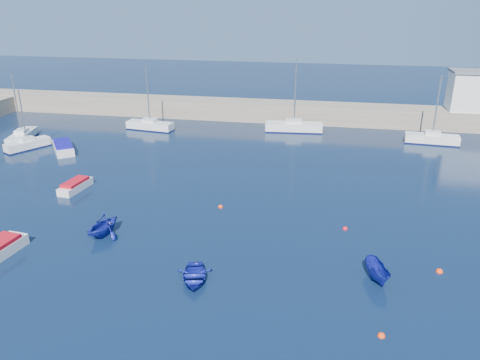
% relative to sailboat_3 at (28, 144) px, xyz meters
% --- Properties ---
extents(ground, '(220.00, 220.00, 0.00)m').
position_rel_sailboat_3_xyz_m(ground, '(25.40, -26.57, -0.58)').
color(ground, '#0C1C36').
rests_on(ground, ground).
extents(back_wall, '(96.00, 4.50, 2.60)m').
position_rel_sailboat_3_xyz_m(back_wall, '(25.40, 19.43, 0.72)').
color(back_wall, gray).
rests_on(back_wall, ground).
extents(sailboat_3, '(3.77, 5.27, 7.02)m').
position_rel_sailboat_3_xyz_m(sailboat_3, '(0.00, 0.00, 0.00)').
color(sailboat_3, silver).
rests_on(sailboat_3, ground).
extents(sailboat_4, '(3.21, 6.54, 8.26)m').
position_rel_sailboat_3_xyz_m(sailboat_4, '(-2.84, 3.09, -0.02)').
color(sailboat_4, silver).
rests_on(sailboat_4, ground).
extents(sailboat_5, '(6.59, 2.67, 8.46)m').
position_rel_sailboat_3_xyz_m(sailboat_5, '(11.07, 10.91, 0.03)').
color(sailboat_5, silver).
rests_on(sailboat_5, ground).
extents(sailboat_6, '(7.64, 2.72, 9.79)m').
position_rel_sailboat_3_xyz_m(sailboat_6, '(30.27, 13.78, 0.07)').
color(sailboat_6, silver).
rests_on(sailboat_6, ground).
extents(sailboat_7, '(6.39, 2.24, 8.34)m').
position_rel_sailboat_3_xyz_m(sailboat_7, '(47.38, 11.40, 0.05)').
color(sailboat_7, silver).
rests_on(sailboat_7, ground).
extents(motorboat_1, '(1.75, 3.91, 0.93)m').
position_rel_sailboat_3_xyz_m(motorboat_1, '(11.96, -10.51, -0.15)').
color(motorboat_1, silver).
rests_on(motorboat_1, ground).
extents(motorboat_2, '(4.71, 5.42, 1.10)m').
position_rel_sailboat_3_xyz_m(motorboat_2, '(4.57, -0.00, -0.06)').
color(motorboat_2, silver).
rests_on(motorboat_2, ground).
extents(dinghy_center, '(2.99, 3.67, 0.67)m').
position_rel_sailboat_3_xyz_m(dinghy_center, '(27.05, -22.95, -0.25)').
color(dinghy_center, navy).
rests_on(dinghy_center, ground).
extents(dinghy_left, '(3.54, 3.85, 1.70)m').
position_rel_sailboat_3_xyz_m(dinghy_left, '(18.60, -18.30, 0.27)').
color(dinghy_left, navy).
rests_on(dinghy_left, ground).
extents(dinghy_right, '(1.86, 3.15, 1.14)m').
position_rel_sailboat_3_xyz_m(dinghy_right, '(38.46, -20.62, -0.01)').
color(dinghy_right, navy).
rests_on(dinghy_right, ground).
extents(buoy_1, '(0.42, 0.42, 0.42)m').
position_rel_sailboat_3_xyz_m(buoy_1, '(36.60, -13.81, -0.58)').
color(buoy_1, red).
rests_on(buoy_1, ground).
extents(buoy_2, '(0.47, 0.47, 0.47)m').
position_rel_sailboat_3_xyz_m(buoy_2, '(42.59, -18.86, -0.58)').
color(buoy_2, '#FF3C0D').
rests_on(buoy_2, ground).
extents(buoy_3, '(0.42, 0.42, 0.42)m').
position_rel_sailboat_3_xyz_m(buoy_3, '(26.15, -11.70, -0.58)').
color(buoy_3, '#FF3C0D').
rests_on(buoy_3, ground).
extents(buoy_5, '(0.43, 0.43, 0.43)m').
position_rel_sailboat_3_xyz_m(buoy_5, '(38.30, -26.05, -0.58)').
color(buoy_5, '#FF3C0D').
rests_on(buoy_5, ground).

